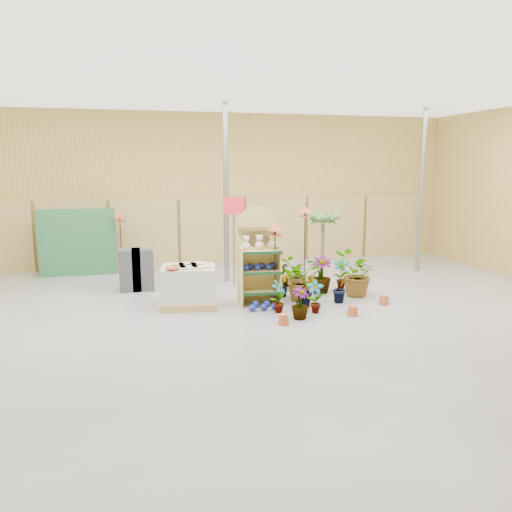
{
  "coord_description": "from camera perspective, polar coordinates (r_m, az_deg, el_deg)",
  "views": [
    {
      "loc": [
        -2.22,
        -8.96,
        2.96
      ],
      "look_at": [
        0.3,
        1.5,
        1.0
      ],
      "focal_mm": 35.0,
      "sensor_mm": 36.0,
      "label": 1
    }
  ],
  "objects": [
    {
      "name": "room",
      "position": [
        10.14,
        -0.87,
        6.11
      ],
      "size": [
        15.2,
        12.1,
        4.7
      ],
      "color": "slate",
      "rests_on": "ground"
    },
    {
      "name": "display_shelf",
      "position": [
        10.76,
        0.28,
        -0.39
      ],
      "size": [
        0.93,
        0.64,
        2.1
      ],
      "rotation": [
        0.0,
        0.0,
        -0.11
      ],
      "color": "tan",
      "rests_on": "ground"
    },
    {
      "name": "teddy_bears",
      "position": [
        10.61,
        0.52,
        1.47
      ],
      "size": [
        0.77,
        0.2,
        0.32
      ],
      "color": "beige",
      "rests_on": "display_shelf"
    },
    {
      "name": "gazing_balls_shelf",
      "position": [
        10.68,
        0.43,
        -1.21
      ],
      "size": [
        0.77,
        0.26,
        0.15
      ],
      "color": "navy",
      "rests_on": "display_shelf"
    },
    {
      "name": "gazing_balls_floor",
      "position": [
        10.43,
        0.77,
        -5.73
      ],
      "size": [
        0.63,
        0.39,
        0.15
      ],
      "color": "navy",
      "rests_on": "ground"
    },
    {
      "name": "pallet_stack",
      "position": [
        10.69,
        -7.72,
        -3.44
      ],
      "size": [
        1.33,
        1.16,
        0.9
      ],
      "rotation": [
        0.0,
        0.0,
        -0.13
      ],
      "color": "#A4894E",
      "rests_on": "ground"
    },
    {
      "name": "charcoal_planters",
      "position": [
        12.28,
        -13.5,
        -1.52
      ],
      "size": [
        0.8,
        0.5,
        1.0
      ],
      "color": "#2D2D30",
      "rests_on": "ground"
    },
    {
      "name": "trellis_stock",
      "position": [
        14.4,
        -19.7,
        1.49
      ],
      "size": [
        2.0,
        0.3,
        1.8
      ],
      "primitive_type": "cube",
      "color": "#276239",
      "rests_on": "ground"
    },
    {
      "name": "offer_sign",
      "position": [
        12.24,
        -2.54,
        3.79
      ],
      "size": [
        0.5,
        0.08,
        2.2
      ],
      "color": "gray",
      "rests_on": "ground"
    },
    {
      "name": "bird_table_front",
      "position": [
        10.42,
        2.2,
        3.0
      ],
      "size": [
        0.34,
        0.34,
        1.76
      ],
      "color": "black",
      "rests_on": "ground"
    },
    {
      "name": "bird_table_right",
      "position": [
        11.94,
        5.64,
        5.0
      ],
      "size": [
        0.34,
        0.34,
        2.01
      ],
      "color": "black",
      "rests_on": "ground"
    },
    {
      "name": "bird_table_back",
      "position": [
        13.98,
        -15.32,
        4.32
      ],
      "size": [
        0.34,
        0.34,
        1.71
      ],
      "color": "black",
      "rests_on": "ground"
    },
    {
      "name": "palm",
      "position": [
        13.01,
        7.69,
        4.25
      ],
      "size": [
        0.7,
        0.7,
        1.87
      ],
      "color": "brown",
      "rests_on": "ground"
    },
    {
      "name": "potted_plant_0",
      "position": [
        10.14,
        2.6,
        -4.67
      ],
      "size": [
        0.43,
        0.41,
        0.68
      ],
      "primitive_type": "imported",
      "rotation": [
        0.0,
        0.0,
        0.69
      ],
      "color": "#43722F",
      "rests_on": "ground"
    },
    {
      "name": "potted_plant_1",
      "position": [
        10.59,
        5.77,
        -3.87
      ],
      "size": [
        0.46,
        0.4,
        0.74
      ],
      "primitive_type": "imported",
      "rotation": [
        0.0,
        0.0,
        0.17
      ],
      "color": "#43722F",
      "rests_on": "ground"
    },
    {
      "name": "potted_plant_2",
      "position": [
        11.11,
        5.18,
        -2.64
      ],
      "size": [
        1.06,
        0.99,
        0.95
      ],
      "primitive_type": "imported",
      "rotation": [
        0.0,
        0.0,
        0.34
      ],
      "color": "#43722F",
      "rests_on": "ground"
    },
    {
      "name": "potted_plant_3",
      "position": [
        11.81,
        7.4,
        -2.14
      ],
      "size": [
        0.61,
        0.61,
        0.86
      ],
      "primitive_type": "imported",
      "rotation": [
        0.0,
        0.0,
        5.94
      ],
      "color": "#43722F",
      "rests_on": "ground"
    },
    {
      "name": "potted_plant_4",
      "position": [
        12.28,
        9.68,
        -1.97
      ],
      "size": [
        0.47,
        0.4,
        0.75
      ],
      "primitive_type": "imported",
      "rotation": [
        0.0,
        0.0,
        5.88
      ],
      "color": "#43722F",
      "rests_on": "ground"
    },
    {
      "name": "potted_plant_5",
      "position": [
        11.42,
        2.99,
        -3.36
      ],
      "size": [
        0.32,
        0.35,
        0.52
      ],
      "primitive_type": "imported",
      "rotation": [
        0.0,
        0.0,
        1.94
      ],
      "color": "#43722F",
      "rests_on": "ground"
    },
    {
      "name": "potted_plant_6",
      "position": [
        11.92,
        4.6,
        -2.14
      ],
      "size": [
        0.85,
        0.79,
        0.79
      ],
      "primitive_type": "imported",
      "rotation": [
        0.0,
        0.0,
        3.44
      ],
      "color": "#43722F",
      "rests_on": "ground"
    },
    {
      "name": "potted_plant_7",
      "position": [
        9.79,
        5.04,
        -5.43
      ],
      "size": [
        0.43,
        0.43,
        0.62
      ],
      "primitive_type": "imported",
      "rotation": [
        0.0,
        0.0,
        0.28
      ],
      "color": "#43722F",
      "rests_on": "ground"
    },
    {
      "name": "potted_plant_8",
      "position": [
        10.19,
        6.77,
        -4.64
      ],
      "size": [
        0.4,
        0.31,
        0.68
      ],
      "primitive_type": "imported",
      "rotation": [
        0.0,
        0.0,
        6.07
      ],
      "color": "#43722F",
      "rests_on": "ground"
    },
    {
      "name": "potted_plant_9",
      "position": [
        11.05,
        9.62,
        -3.61
      ],
      "size": [
        0.45,
        0.42,
        0.65
      ],
      "primitive_type": "imported",
      "rotation": [
        0.0,
        0.0,
        0.45
      ],
      "color": "#43722F",
      "rests_on": "ground"
    },
    {
      "name": "potted_plant_10",
      "position": [
        11.59,
        11.35,
        -2.03
      ],
      "size": [
        1.09,
        1.0,
        1.04
      ],
      "primitive_type": "imported",
      "rotation": [
        0.0,
        0.0,
        3.37
      ],
      "color": "#43722F",
      "rests_on": "ground"
    },
    {
      "name": "potted_plant_11",
      "position": [
        12.4,
        3.26,
        -2.1
      ],
      "size": [
        0.45,
        0.45,
        0.59
      ],
      "primitive_type": "imported",
      "rotation": [
        0.0,
        0.0,
        3.61
      ],
      "color": "#43722F",
      "rests_on": "ground"
    }
  ]
}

